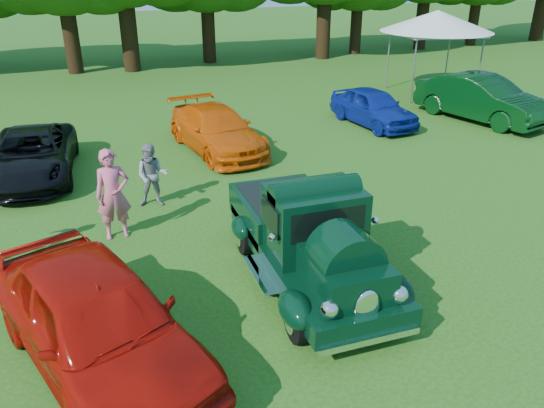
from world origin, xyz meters
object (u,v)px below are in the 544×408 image
object	(u,v)px
back_car_black	(32,155)
spectator_grey	(152,176)
spectator_pink	(113,195)
hero_pickup	(308,238)
back_car_green	(481,98)
red_convertible	(97,320)
back_car_orange	(217,130)
back_car_blue	(373,107)
canopy_tent	(437,22)

from	to	relation	value
back_car_black	spectator_grey	size ratio (longest dim) A/B	2.96
spectator_pink	spectator_grey	distance (m)	1.68
hero_pickup	back_car_green	size ratio (longest dim) A/B	0.98
red_convertible	spectator_grey	size ratio (longest dim) A/B	3.04
hero_pickup	spectator_pink	bearing A→B (deg)	138.88
hero_pickup	spectator_grey	size ratio (longest dim) A/B	3.13
hero_pickup	back_car_orange	size ratio (longest dim) A/B	1.06
back_car_black	back_car_blue	xyz separation A→B (m)	(11.30, 1.52, 0.01)
red_convertible	spectator_pink	size ratio (longest dim) A/B	2.40
back_car_orange	spectator_pink	world-z (taller)	spectator_pink
spectator_grey	spectator_pink	bearing A→B (deg)	-112.34
back_car_green	spectator_pink	bearing A→B (deg)	-175.20
hero_pickup	back_car_green	world-z (taller)	hero_pickup
back_car_black	back_car_green	world-z (taller)	back_car_green
red_convertible	back_car_green	distance (m)	16.70
back_car_orange	spectator_pink	bearing A→B (deg)	-134.76
back_car_orange	back_car_black	bearing A→B (deg)	176.07
back_car_green	red_convertible	bearing A→B (deg)	-162.57
back_car_green	spectator_pink	xyz separation A→B (m)	(-13.45, -5.08, 0.17)
back_car_black	spectator_grey	xyz separation A→B (m)	(2.88, -2.96, 0.14)
red_convertible	back_car_black	size ratio (longest dim) A/B	1.03
red_convertible	back_car_blue	size ratio (longest dim) A/B	1.23
back_car_orange	back_car_green	bearing A→B (deg)	-8.83
red_convertible	back_car_green	world-z (taller)	back_car_green
hero_pickup	canopy_tent	world-z (taller)	canopy_tent
red_convertible	back_car_blue	distance (m)	14.02
hero_pickup	canopy_tent	bearing A→B (deg)	48.25
back_car_black	canopy_tent	size ratio (longest dim) A/B	0.85
spectator_pink	back_car_green	bearing A→B (deg)	17.64
canopy_tent	back_car_black	bearing A→B (deg)	-162.67
back_car_orange	spectator_grey	world-z (taller)	spectator_grey
back_car_orange	back_car_green	size ratio (longest dim) A/B	0.92
hero_pickup	red_convertible	xyz separation A→B (m)	(-3.77, -1.25, -0.02)
back_car_black	hero_pickup	bearing A→B (deg)	-50.91
hero_pickup	spectator_grey	xyz separation A→B (m)	(-2.29, 4.20, -0.05)
red_convertible	spectator_pink	world-z (taller)	spectator_pink
back_car_black	back_car_green	distance (m)	15.37
back_car_orange	spectator_grey	bearing A→B (deg)	-134.49
back_car_black	spectator_grey	distance (m)	4.13
hero_pickup	back_car_blue	world-z (taller)	hero_pickup
back_car_black	spectator_pink	distance (m)	4.74
back_car_green	back_car_orange	bearing A→B (deg)	165.24
back_car_orange	spectator_pink	size ratio (longest dim) A/B	2.33
spectator_pink	red_convertible	bearing A→B (deg)	-100.07
spectator_pink	canopy_tent	xyz separation A→B (m)	(14.13, 9.32, 2.10)
hero_pickup	spectator_pink	world-z (taller)	spectator_pink
red_convertible	back_car_green	xyz separation A→B (m)	(13.95, 9.17, 0.01)
spectator_grey	back_car_green	bearing A→B (deg)	29.76
spectator_grey	canopy_tent	size ratio (longest dim) A/B	0.29
hero_pickup	red_convertible	bearing A→B (deg)	-161.71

